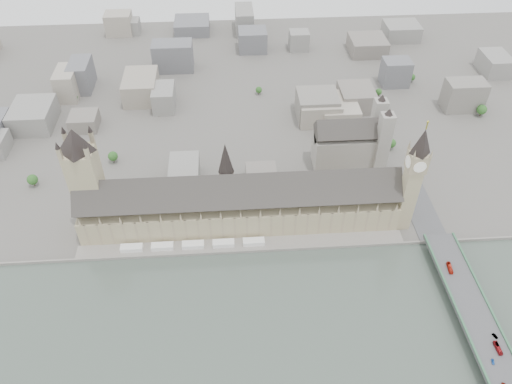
{
  "coord_description": "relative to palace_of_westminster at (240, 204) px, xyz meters",
  "views": [
    {
      "loc": [
        -7.03,
        -285.27,
        310.13
      ],
      "look_at": [
        13.75,
        19.96,
        34.96
      ],
      "focal_mm": 35.0,
      "sensor_mm": 36.0,
      "label": 1
    }
  ],
  "objects": [
    {
      "name": "river_terrace",
      "position": [
        0.0,
        -27.2,
        -21.71
      ],
      "size": [
        270.0,
        15.0,
        2.0
      ],
      "primitive_type": "cube",
      "color": "gray",
      "rests_on": "ground"
    },
    {
      "name": "embankment_wall",
      "position": [
        0.0,
        -34.7,
        -21.21
      ],
      "size": [
        600.0,
        1.5,
        3.0
      ],
      "primitive_type": "cube",
      "color": "gray",
      "rests_on": "ground"
    },
    {
      "name": "car_blue",
      "position": [
        158.5,
        -148.57,
        -11.75
      ],
      "size": [
        2.61,
        4.41,
        1.41
      ],
      "primitive_type": "imported",
      "rotation": [
        0.0,
        0.0,
        -0.24
      ],
      "color": "#1B56B3",
      "rests_on": "westminster_bridge"
    },
    {
      "name": "westminster_abbey",
      "position": [
        110.92,
        75.3,
        2.38
      ],
      "size": [
        68.0,
        36.0,
        64.0
      ],
      "color": "gray",
      "rests_on": "ground"
    },
    {
      "name": "car_silver",
      "position": [
        167.74,
        -130.21,
        -11.73
      ],
      "size": [
        3.17,
        4.62,
        1.44
      ],
      "primitive_type": "imported",
      "rotation": [
        0.0,
        0.0,
        0.42
      ],
      "color": "gray",
      "rests_on": "westminster_bridge"
    },
    {
      "name": "central_tower",
      "position": [
        -10.0,
        6.3,
        35.21
      ],
      "size": [
        13.0,
        13.0,
        48.0
      ],
      "color": "gray",
      "rests_on": "ground"
    },
    {
      "name": "westminster_bridge",
      "position": [
        162.0,
        -107.2,
        -17.58
      ],
      "size": [
        25.0,
        325.0,
        10.25
      ],
      "primitive_type": "cube",
      "color": "#474749",
      "rests_on": "ground"
    },
    {
      "name": "ground",
      "position": [
        0.0,
        -19.7,
        -22.71
      ],
      "size": [
        900.0,
        900.0,
        0.0
      ],
      "primitive_type": "plane",
      "color": "#595651",
      "rests_on": "ground"
    },
    {
      "name": "red_bus_north",
      "position": [
        157.81,
        -70.83,
        -10.91
      ],
      "size": [
        3.81,
        11.29,
        3.08
      ],
      "primitive_type": "imported",
      "rotation": [
        0.0,
        0.0,
        -0.11
      ],
      "color": "red",
      "rests_on": "westminster_bridge"
    },
    {
      "name": "palace_of_westminster",
      "position": [
        0.0,
        0.0,
        0.0
      ],
      "size": [
        265.0,
        40.73,
        55.44
      ],
      "color": "tan",
      "rests_on": "ground"
    },
    {
      "name": "car_approach",
      "position": [
        167.13,
        40.3,
        -11.72
      ],
      "size": [
        2.53,
        5.24,
        1.47
      ],
      "primitive_type": "imported",
      "rotation": [
        0.0,
        0.0,
        -0.09
      ],
      "color": "gray",
      "rests_on": "westminster_bridge"
    },
    {
      "name": "victoria_tower",
      "position": [
        -122.0,
        6.3,
        32.5
      ],
      "size": [
        30.0,
        30.0,
        100.0
      ],
      "color": "tan",
      "rests_on": "ground"
    },
    {
      "name": "city_skyline_inland",
      "position": [
        0.0,
        225.3,
        -3.71
      ],
      "size": [
        720.0,
        360.0,
        38.0
      ],
      "primitive_type": null,
      "color": "gray",
      "rests_on": "ground"
    },
    {
      "name": "park_trees",
      "position": [
        -10.0,
        40.3,
        -15.21
      ],
      "size": [
        110.0,
        30.0,
        15.0
      ],
      "primitive_type": null,
      "color": "#1E4F1C",
      "rests_on": "ground"
    },
    {
      "name": "bridge_parapets",
      "position": [
        162.0,
        -151.7,
        -11.88
      ],
      "size": [
        25.0,
        235.0,
        1.15
      ],
      "primitive_type": null,
      "color": "#3C6D4C",
      "rests_on": "westminster_bridge"
    },
    {
      "name": "elizabeth_tower",
      "position": [
        138.0,
        -11.7,
        35.38
      ],
      "size": [
        17.0,
        17.0,
        107.5
      ],
      "color": "tan",
      "rests_on": "ground"
    },
    {
      "name": "red_bus_south",
      "position": [
        165.45,
        -139.55,
        -11.03
      ],
      "size": [
        2.54,
        10.27,
        2.85
      ],
      "primitive_type": "imported",
      "rotation": [
        0.0,
        0.0,
        0.01
      ],
      "color": "maroon",
      "rests_on": "westminster_bridge"
    },
    {
      "name": "terrace_tents",
      "position": [
        -40.0,
        -26.7,
        -18.71
      ],
      "size": [
        118.0,
        7.0,
        4.0
      ],
      "color": "white",
      "rests_on": "river_terrace"
    }
  ]
}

